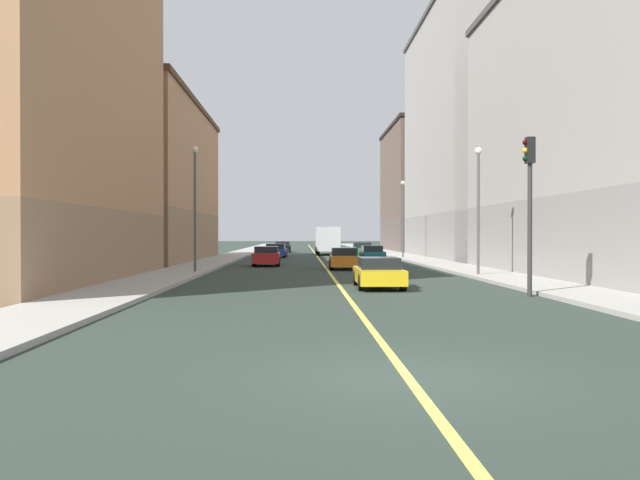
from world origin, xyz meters
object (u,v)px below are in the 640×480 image
at_px(building_left_mid, 468,136).
at_px(car_black, 283,247).
at_px(street_lamp_left_far, 403,211).
at_px(car_red, 267,256).
at_px(car_orange, 344,259).
at_px(street_lamp_right_near, 195,195).
at_px(building_right_midblock, 149,182).
at_px(car_blue, 276,251).
at_px(street_lamp_left_near, 478,196).
at_px(traffic_light_left_near, 529,193).
at_px(building_left_near, 620,113).
at_px(building_right_corner, 24,58).
at_px(building_left_far, 420,189).
at_px(car_green, 362,250).
at_px(box_truck, 327,240).
at_px(car_yellow, 378,273).
at_px(car_teal, 372,254).

bearing_deg(building_left_mid, car_black, 132.95).
bearing_deg(car_black, street_lamp_left_far, -62.75).
bearing_deg(car_red, car_orange, -41.35).
bearing_deg(street_lamp_right_near, building_right_midblock, 110.80).
relative_size(building_right_midblock, car_blue, 5.82).
bearing_deg(street_lamp_left_near, traffic_light_left_near, -95.74).
height_order(building_left_near, car_black, building_left_near).
height_order(building_right_midblock, traffic_light_left_near, building_right_midblock).
distance_m(building_right_corner, street_lamp_left_far, 35.02).
height_order(building_right_midblock, car_orange, building_right_midblock).
distance_m(building_left_far, street_lamp_left_near, 51.03).
bearing_deg(car_black, street_lamp_left_near, -76.33).
relative_size(building_right_corner, car_red, 4.84).
bearing_deg(traffic_light_left_near, building_right_midblock, 123.75).
xyz_separation_m(building_right_midblock, car_green, (17.83, 7.64, -5.64)).
height_order(building_right_midblock, car_red, building_right_midblock).
relative_size(building_left_mid, box_truck, 2.93).
distance_m(street_lamp_left_near, box_truck, 36.40).
relative_size(street_lamp_left_near, car_yellow, 1.45).
distance_m(car_red, box_truck, 24.30).
distance_m(street_lamp_left_far, car_green, 5.93).
xyz_separation_m(building_left_mid, car_black, (-17.53, 18.83, -10.52)).
relative_size(street_lamp_left_near, car_blue, 1.51).
xyz_separation_m(building_right_corner, building_right_midblock, (0.00, 23.23, -3.58)).
relative_size(car_red, car_teal, 1.04).
bearing_deg(building_left_far, car_red, -114.76).
bearing_deg(street_lamp_right_near, box_truck, 75.47).
distance_m(building_left_near, box_truck, 39.88).
distance_m(street_lamp_left_far, box_truck, 13.50).
distance_m(building_right_midblock, street_lamp_right_near, 18.29).
height_order(car_black, car_teal, car_black).
xyz_separation_m(building_left_far, building_right_midblock, (-27.53, -30.58, -1.67)).
relative_size(street_lamp_left_far, car_green, 1.46).
distance_m(street_lamp_right_near, box_truck, 34.09).
distance_m(street_lamp_left_near, street_lamp_right_near, 14.91).
height_order(car_teal, box_truck, box_truck).
height_order(street_lamp_right_near, car_yellow, street_lamp_right_near).
bearing_deg(car_teal, traffic_light_left_near, -85.66).
height_order(street_lamp_right_near, car_orange, street_lamp_right_near).
height_order(building_right_corner, box_truck, building_right_corner).
distance_m(street_lamp_right_near, car_green, 27.36).
bearing_deg(car_green, building_right_midblock, -156.82).
distance_m(building_left_mid, building_left_far, 23.95).
bearing_deg(street_lamp_left_far, building_left_far, 76.27).
bearing_deg(street_lamp_left_near, building_left_far, 82.71).
height_order(street_lamp_right_near, car_teal, street_lamp_right_near).
distance_m(street_lamp_left_far, car_blue, 12.52).
height_order(building_right_midblock, car_black, building_right_midblock).
relative_size(building_left_mid, car_red, 5.63).
xyz_separation_m(building_right_midblock, car_teal, (17.84, -0.73, -5.70)).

